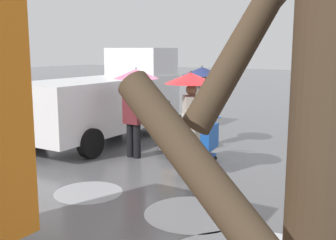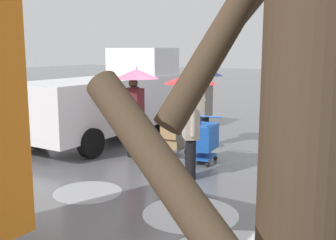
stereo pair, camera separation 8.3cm
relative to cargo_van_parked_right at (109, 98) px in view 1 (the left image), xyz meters
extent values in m
plane|color=#5B5B5E|center=(-3.26, 1.14, -1.18)|extent=(90.00, 90.00, 0.00)
cylinder|color=#999BA0|center=(-2.59, 3.68, -1.18)|extent=(1.23, 1.23, 0.01)
cylinder|color=silver|center=(-4.65, 3.55, -1.18)|extent=(1.52, 1.52, 0.01)
cube|color=white|center=(0.00, 0.26, -0.12)|extent=(2.01, 5.22, 1.40)
cube|color=white|center=(0.01, -1.64, 1.00)|extent=(1.85, 1.42, 0.84)
cube|color=black|center=(0.02, -2.36, 0.20)|extent=(1.66, 0.08, 0.63)
cube|color=#232326|center=(0.02, -2.40, -0.86)|extent=(1.96, 0.18, 0.24)
cylinder|color=black|center=(0.99, -1.34, -0.82)|extent=(0.25, 0.72, 0.72)
cylinder|color=black|center=(-0.97, -1.36, -0.82)|extent=(0.25, 0.72, 0.72)
cylinder|color=black|center=(0.96, 1.88, -0.82)|extent=(0.25, 0.72, 0.72)
cylinder|color=black|center=(-1.00, 1.87, -0.82)|extent=(0.25, 0.72, 0.72)
cube|color=#1951B2|center=(-3.43, 0.80, -0.58)|extent=(0.63, 0.83, 0.56)
cube|color=#1951B2|center=(-3.43, 0.80, -1.04)|extent=(0.57, 0.75, 0.04)
cylinder|color=#1951B2|center=(-3.36, 0.38, -0.18)|extent=(0.58, 0.12, 0.04)
sphere|color=black|center=(-3.68, 1.07, -1.13)|extent=(0.10, 0.10, 0.10)
sphere|color=black|center=(-3.27, 1.13, -1.13)|extent=(0.10, 0.10, 0.10)
sphere|color=black|center=(-3.59, 0.47, -1.13)|extent=(0.10, 0.10, 0.10)
sphere|color=black|center=(-3.18, 0.53, -1.13)|extent=(0.10, 0.10, 0.10)
cylinder|color=navy|center=(-3.36, 0.91, -0.48)|extent=(0.11, 0.29, 0.69)
cube|color=#515156|center=(-2.58, 0.73, -0.96)|extent=(0.56, 0.66, 0.03)
cylinder|color=#515156|center=(-2.76, 0.40, -0.41)|extent=(0.04, 0.04, 1.10)
cylinder|color=#515156|center=(-2.32, 0.46, -0.41)|extent=(0.04, 0.04, 1.10)
cylinder|color=black|center=(-2.78, 0.40, -1.08)|extent=(0.08, 0.20, 0.20)
cylinder|color=black|center=(-2.30, 0.47, -1.08)|extent=(0.08, 0.20, 0.20)
cube|color=#A37F51|center=(-2.58, 0.73, -0.82)|extent=(0.45, 0.46, 0.25)
cube|color=#A37F51|center=(-2.58, 0.73, -0.52)|extent=(0.47, 0.61, 0.36)
cylinder|color=black|center=(-2.71, -0.72, -0.77)|extent=(0.18, 0.18, 0.82)
cylinder|color=black|center=(-2.70, -0.52, -0.77)|extent=(0.18, 0.18, 0.82)
cube|color=slate|center=(-2.70, -0.62, 0.06)|extent=(0.29, 0.45, 0.84)
sphere|color=tan|center=(-2.70, -0.62, 0.60)|extent=(0.22, 0.22, 0.22)
cylinder|color=slate|center=(-2.71, -0.88, 0.01)|extent=(0.10, 0.10, 0.55)
cylinder|color=slate|center=(-2.72, -0.44, 0.28)|extent=(0.30, 0.11, 0.50)
cylinder|color=#333338|center=(-2.70, -0.52, 0.44)|extent=(0.02, 0.02, 0.86)
cone|color=navy|center=(-2.70, -0.52, 0.82)|extent=(1.04, 1.04, 0.22)
sphere|color=#333338|center=(-2.70, -0.52, 0.95)|extent=(0.04, 0.04, 0.04)
cylinder|color=black|center=(-1.72, 1.27, -0.77)|extent=(0.18, 0.18, 0.82)
cylinder|color=black|center=(-1.92, 1.28, -0.77)|extent=(0.18, 0.18, 0.82)
cube|color=#5B1E23|center=(-1.82, 1.27, 0.06)|extent=(0.45, 0.30, 0.84)
sphere|color=brown|center=(-1.82, 1.27, 0.60)|extent=(0.22, 0.22, 0.22)
cylinder|color=#5B1E23|center=(-1.56, 1.26, 0.01)|extent=(0.10, 0.10, 0.55)
cylinder|color=#5B1E23|center=(-2.00, 1.26, 0.28)|extent=(0.11, 0.31, 0.50)
cylinder|color=#333338|center=(-1.92, 1.28, 0.44)|extent=(0.02, 0.02, 0.86)
cone|color=#E0668E|center=(-1.92, 1.28, 0.82)|extent=(1.04, 1.04, 0.22)
sphere|color=#333338|center=(-1.92, 1.28, 0.95)|extent=(0.04, 0.04, 0.04)
cylinder|color=black|center=(-3.82, 2.04, -0.77)|extent=(0.18, 0.18, 0.82)
cylinder|color=black|center=(-3.69, 1.88, -0.77)|extent=(0.18, 0.18, 0.82)
cube|color=#B2A899|center=(-3.75, 1.96, 0.06)|extent=(0.50, 0.52, 0.84)
sphere|color=#8C6647|center=(-3.75, 1.96, 0.60)|extent=(0.22, 0.22, 0.22)
cylinder|color=#B2A899|center=(-3.92, 2.16, 0.01)|extent=(0.10, 0.10, 0.55)
cylinder|color=#B2A899|center=(-3.62, 1.83, 0.28)|extent=(0.30, 0.27, 0.50)
cylinder|color=#333338|center=(-3.69, 1.88, 0.44)|extent=(0.02, 0.02, 0.86)
cone|color=red|center=(-3.69, 1.88, 0.82)|extent=(1.04, 1.04, 0.22)
sphere|color=#333338|center=(-3.69, 1.88, 0.95)|extent=(0.04, 0.04, 0.04)
cylinder|color=#423323|center=(-7.15, 7.75, 1.50)|extent=(0.30, 0.55, 0.70)
camera|label=1|loc=(-7.54, 8.90, 1.37)|focal=43.63mm
camera|label=2|loc=(-7.61, 8.86, 1.37)|focal=43.63mm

